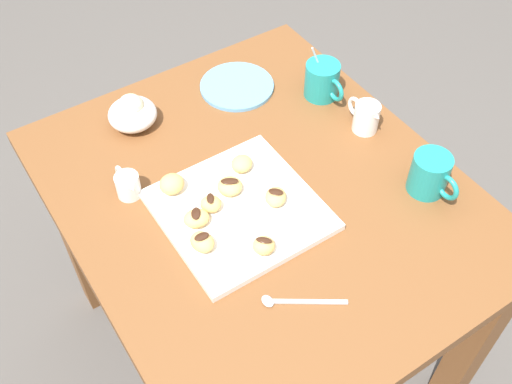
{
  "coord_description": "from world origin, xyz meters",
  "views": [
    {
      "loc": [
        0.71,
        -0.48,
        1.71
      ],
      "look_at": [
        0.01,
        -0.02,
        0.73
      ],
      "focal_mm": 42.58,
      "sensor_mm": 36.0,
      "label": 1
    }
  ],
  "objects_px": {
    "beignet_1": "(211,204)",
    "beignet_2": "(202,242)",
    "ice_cream_bowl": "(132,113)",
    "chocolate_sauce_pitcher": "(128,184)",
    "beignet_3": "(242,164)",
    "beignet_4": "(264,246)",
    "pastry_plate_square": "(239,210)",
    "coffee_mug_teal_left": "(323,79)",
    "beignet_5": "(172,184)",
    "beignet_7": "(230,186)",
    "beignet_0": "(196,218)",
    "coffee_mug_teal_right": "(431,173)",
    "beignet_6": "(274,197)",
    "saucer_sky_left": "(237,86)",
    "dining_table": "(262,228)",
    "cream_pitcher_white": "(366,116)"
  },
  "relations": [
    {
      "from": "beignet_1",
      "to": "beignet_2",
      "type": "height_order",
      "value": "same"
    },
    {
      "from": "ice_cream_bowl",
      "to": "chocolate_sauce_pitcher",
      "type": "bearing_deg",
      "value": -28.56
    },
    {
      "from": "beignet_3",
      "to": "beignet_4",
      "type": "bearing_deg",
      "value": -21.44
    },
    {
      "from": "pastry_plate_square",
      "to": "chocolate_sauce_pitcher",
      "type": "distance_m",
      "value": 0.24
    },
    {
      "from": "coffee_mug_teal_left",
      "to": "beignet_5",
      "type": "distance_m",
      "value": 0.47
    },
    {
      "from": "ice_cream_bowl",
      "to": "pastry_plate_square",
      "type": "bearing_deg",
      "value": 9.99
    },
    {
      "from": "beignet_4",
      "to": "beignet_5",
      "type": "relative_size",
      "value": 0.82
    },
    {
      "from": "beignet_7",
      "to": "beignet_5",
      "type": "bearing_deg",
      "value": -124.13
    },
    {
      "from": "beignet_2",
      "to": "beignet_0",
      "type": "bearing_deg",
      "value": 161.1
    },
    {
      "from": "ice_cream_bowl",
      "to": "beignet_0",
      "type": "xyz_separation_m",
      "value": [
        0.35,
        -0.03,
        -0.01
      ]
    },
    {
      "from": "coffee_mug_teal_right",
      "to": "beignet_1",
      "type": "height_order",
      "value": "coffee_mug_teal_right"
    },
    {
      "from": "beignet_1",
      "to": "beignet_5",
      "type": "xyz_separation_m",
      "value": [
        -0.09,
        -0.04,
        0.0
      ]
    },
    {
      "from": "beignet_4",
      "to": "beignet_7",
      "type": "relative_size",
      "value": 0.84
    },
    {
      "from": "coffee_mug_teal_right",
      "to": "beignet_1",
      "type": "relative_size",
      "value": 2.79
    },
    {
      "from": "beignet_6",
      "to": "beignet_7",
      "type": "xyz_separation_m",
      "value": [
        -0.08,
        -0.06,
        -0.0
      ]
    },
    {
      "from": "pastry_plate_square",
      "to": "beignet_6",
      "type": "distance_m",
      "value": 0.08
    },
    {
      "from": "beignet_2",
      "to": "beignet_7",
      "type": "distance_m",
      "value": 0.15
    },
    {
      "from": "beignet_1",
      "to": "beignet_3",
      "type": "xyz_separation_m",
      "value": [
        -0.06,
        0.12,
        -0.0
      ]
    },
    {
      "from": "saucer_sky_left",
      "to": "coffee_mug_teal_left",
      "type": "bearing_deg",
      "value": 49.28
    },
    {
      "from": "saucer_sky_left",
      "to": "beignet_3",
      "type": "bearing_deg",
      "value": -29.94
    },
    {
      "from": "beignet_7",
      "to": "beignet_0",
      "type": "bearing_deg",
      "value": -70.03
    },
    {
      "from": "dining_table",
      "to": "cream_pitcher_white",
      "type": "relative_size",
      "value": 9.25
    },
    {
      "from": "coffee_mug_teal_right",
      "to": "beignet_6",
      "type": "distance_m",
      "value": 0.33
    },
    {
      "from": "chocolate_sauce_pitcher",
      "to": "beignet_2",
      "type": "xyz_separation_m",
      "value": [
        0.22,
        0.06,
        0.0
      ]
    },
    {
      "from": "beignet_0",
      "to": "beignet_3",
      "type": "bearing_deg",
      "value": 116.23
    },
    {
      "from": "chocolate_sauce_pitcher",
      "to": "beignet_6",
      "type": "bearing_deg",
      "value": 49.95
    },
    {
      "from": "dining_table",
      "to": "coffee_mug_teal_right",
      "type": "height_order",
      "value": "coffee_mug_teal_right"
    },
    {
      "from": "dining_table",
      "to": "beignet_2",
      "type": "height_order",
      "value": "beignet_2"
    },
    {
      "from": "beignet_4",
      "to": "coffee_mug_teal_right",
      "type": "bearing_deg",
      "value": 82.96
    },
    {
      "from": "dining_table",
      "to": "beignet_5",
      "type": "distance_m",
      "value": 0.25
    },
    {
      "from": "coffee_mug_teal_right",
      "to": "saucer_sky_left",
      "type": "height_order",
      "value": "coffee_mug_teal_right"
    },
    {
      "from": "coffee_mug_teal_left",
      "to": "cream_pitcher_white",
      "type": "xyz_separation_m",
      "value": [
        0.15,
        0.01,
        -0.01
      ]
    },
    {
      "from": "dining_table",
      "to": "beignet_2",
      "type": "relative_size",
      "value": 18.3
    },
    {
      "from": "coffee_mug_teal_left",
      "to": "beignet_6",
      "type": "bearing_deg",
      "value": -52.28
    },
    {
      "from": "beignet_3",
      "to": "beignet_5",
      "type": "distance_m",
      "value": 0.16
    },
    {
      "from": "dining_table",
      "to": "beignet_0",
      "type": "distance_m",
      "value": 0.23
    },
    {
      "from": "coffee_mug_teal_left",
      "to": "coffee_mug_teal_right",
      "type": "xyz_separation_m",
      "value": [
        0.37,
        -0.0,
        0.0
      ]
    },
    {
      "from": "coffee_mug_teal_right",
      "to": "saucer_sky_left",
      "type": "bearing_deg",
      "value": -162.51
    },
    {
      "from": "chocolate_sauce_pitcher",
      "to": "beignet_1",
      "type": "xyz_separation_m",
      "value": [
        0.15,
        0.12,
        0.0
      ]
    },
    {
      "from": "cream_pitcher_white",
      "to": "beignet_6",
      "type": "xyz_separation_m",
      "value": [
        0.08,
        -0.31,
        -0.01
      ]
    },
    {
      "from": "coffee_mug_teal_left",
      "to": "beignet_7",
      "type": "xyz_separation_m",
      "value": [
        0.16,
        -0.36,
        -0.02
      ]
    },
    {
      "from": "beignet_0",
      "to": "beignet_7",
      "type": "xyz_separation_m",
      "value": [
        -0.04,
        0.1,
        -0.0
      ]
    },
    {
      "from": "beignet_1",
      "to": "beignet_4",
      "type": "xyz_separation_m",
      "value": [
        0.15,
        0.03,
        0.0
      ]
    },
    {
      "from": "coffee_mug_teal_right",
      "to": "beignet_4",
      "type": "bearing_deg",
      "value": -97.04
    },
    {
      "from": "chocolate_sauce_pitcher",
      "to": "beignet_4",
      "type": "xyz_separation_m",
      "value": [
        0.29,
        0.15,
        0.0
      ]
    },
    {
      "from": "beignet_2",
      "to": "beignet_7",
      "type": "xyz_separation_m",
      "value": [
        -0.1,
        0.12,
        -0.0
      ]
    },
    {
      "from": "ice_cream_bowl",
      "to": "beignet_3",
      "type": "height_order",
      "value": "ice_cream_bowl"
    },
    {
      "from": "coffee_mug_teal_right",
      "to": "chocolate_sauce_pitcher",
      "type": "height_order",
      "value": "coffee_mug_teal_right"
    },
    {
      "from": "coffee_mug_teal_left",
      "to": "ice_cream_bowl",
      "type": "relative_size",
      "value": 1.2
    },
    {
      "from": "coffee_mug_teal_left",
      "to": "beignet_2",
      "type": "bearing_deg",
      "value": -62.61
    }
  ]
}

